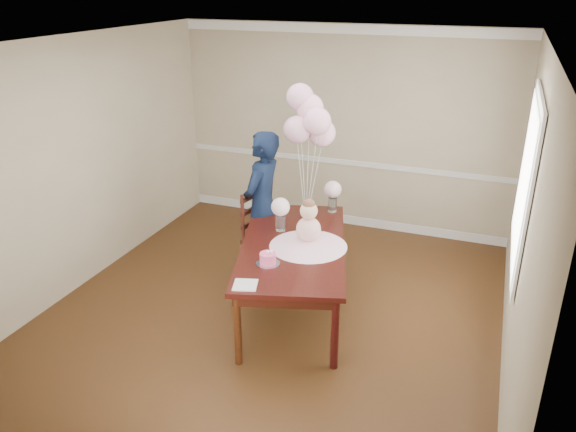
{
  "coord_description": "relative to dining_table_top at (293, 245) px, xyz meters",
  "views": [
    {
      "loc": [
        1.92,
        -4.62,
        3.21
      ],
      "look_at": [
        0.11,
        0.13,
        1.05
      ],
      "focal_mm": 35.0,
      "sensor_mm": 36.0,
      "label": 1
    }
  ],
  "objects": [
    {
      "name": "balloon_ribbon_d",
      "position": [
        -0.12,
        0.61,
        0.62
      ],
      "size": [
        0.11,
        0.08,
        1.16
      ],
      "primitive_type": "cylinder",
      "rotation": [
        -0.09,
        -0.07,
        0.29
      ],
      "color": "white",
      "rests_on": "balloon_weight"
    },
    {
      "name": "chair_slat_mid",
      "position": [
        -0.75,
        0.65,
        0.03
      ],
      "size": [
        0.1,
        0.39,
        0.05
      ],
      "primitive_type": "cube",
      "rotation": [
        0.0,
        0.0,
        -0.17
      ],
      "color": "#3A140F",
      "rests_on": "dining_chair_seat"
    },
    {
      "name": "cake_flower_a",
      "position": [
        -0.07,
        -0.5,
        0.15
      ],
      "size": [
        0.03,
        0.03,
        0.03
      ],
      "primitive_type": "sphere",
      "color": "white",
      "rests_on": "birthday_cake"
    },
    {
      "name": "balloon_weight",
      "position": [
        -0.06,
        0.57,
        0.04
      ],
      "size": [
        0.05,
        0.05,
        0.02
      ],
      "primitive_type": "cylinder",
      "rotation": [
        0.0,
        0.0,
        0.29
      ],
      "color": "white",
      "rests_on": "dining_table_top"
    },
    {
      "name": "chair_back_post_l",
      "position": [
        -0.78,
        0.47,
        -0.01
      ],
      "size": [
        0.05,
        0.05,
        0.55
      ],
      "primitive_type": "cylinder",
      "rotation": [
        0.0,
        0.0,
        -0.17
      ],
      "color": "#3D1710",
      "rests_on": "dining_chair_seat"
    },
    {
      "name": "dining_chair_seat",
      "position": [
        -0.56,
        0.62,
        -0.3
      ],
      "size": [
        0.5,
        0.5,
        0.05
      ],
      "primitive_type": "cube",
      "rotation": [
        0.0,
        0.0,
        -0.17
      ],
      "color": "#32180D",
      "rests_on": "chair_leg_fl"
    },
    {
      "name": "birthday_cake",
      "position": [
        -0.07,
        -0.5,
        0.08
      ],
      "size": [
        0.19,
        0.19,
        0.1
      ],
      "primitive_type": "cylinder",
      "rotation": [
        0.0,
        0.0,
        0.29
      ],
      "color": "#FF5087",
      "rests_on": "cake_platter"
    },
    {
      "name": "ceiling",
      "position": [
        -0.17,
        -0.13,
        1.96
      ],
      "size": [
        4.5,
        5.0,
        0.02
      ],
      "primitive_type": "cube",
      "color": "white",
      "rests_on": "wall_back"
    },
    {
      "name": "wall_left",
      "position": [
        -2.42,
        -0.13,
        0.61
      ],
      "size": [
        0.02,
        5.0,
        2.7
      ],
      "primitive_type": "cube",
      "color": "tan",
      "rests_on": "floor"
    },
    {
      "name": "table_leg_bl",
      "position": [
        -0.68,
        0.78,
        -0.38
      ],
      "size": [
        0.09,
        0.09,
        0.71
      ],
      "primitive_type": "cylinder",
      "rotation": [
        0.0,
        0.0,
        0.29
      ],
      "color": "black",
      "rests_on": "floor"
    },
    {
      "name": "dining_table_top",
      "position": [
        0.0,
        0.0,
        0.0
      ],
      "size": [
        1.56,
        2.25,
        0.05
      ],
      "primitive_type": "cube",
      "rotation": [
        0.0,
        0.0,
        0.29
      ],
      "color": "black",
      "rests_on": "table_leg_fl"
    },
    {
      "name": "table_leg_br",
      "position": [
        0.14,
        1.02,
        -0.38
      ],
      "size": [
        0.09,
        0.09,
        0.71
      ],
      "primitive_type": "cylinder",
      "rotation": [
        0.0,
        0.0,
        0.29
      ],
      "color": "black",
      "rests_on": "floor"
    },
    {
      "name": "window_blinds",
      "position": [
        2.04,
        0.37,
        0.81
      ],
      "size": [
        0.01,
        1.5,
        1.4
      ],
      "primitive_type": "cube",
      "color": "silver",
      "rests_on": "wall_right"
    },
    {
      "name": "napkin",
      "position": [
        -0.1,
        -0.93,
        0.03
      ],
      "size": [
        0.25,
        0.25,
        0.01
      ],
      "primitive_type": "cube",
      "rotation": [
        0.0,
        0.0,
        0.29
      ],
      "color": "silver",
      "rests_on": "dining_table_top"
    },
    {
      "name": "table_apron",
      "position": [
        0.0,
        0.0,
        -0.08
      ],
      "size": [
        1.43,
        2.12,
        0.1
      ],
      "primitive_type": "cube",
      "rotation": [
        0.0,
        0.0,
        0.29
      ],
      "color": "black",
      "rests_on": "table_leg_fl"
    },
    {
      "name": "roses_far",
      "position": [
        0.13,
        0.94,
        0.29
      ],
      "size": [
        0.19,
        0.19,
        0.19
      ],
      "primitive_type": "sphere",
      "color": "#F4CCD0",
      "rests_on": "rose_vase_far"
    },
    {
      "name": "balloon_d",
      "position": [
        -0.17,
        0.66,
        1.35
      ],
      "size": [
        0.29,
        0.29,
        0.29
      ],
      "primitive_type": "sphere",
      "color": "#E4A2C2",
      "rests_on": "balloon_ribbon_d"
    },
    {
      "name": "table_leg_fr",
      "position": [
        0.68,
        -0.78,
        -0.38
      ],
      "size": [
        0.09,
        0.09,
        0.71
      ],
      "primitive_type": "cylinder",
      "rotation": [
        0.0,
        0.0,
        0.29
      ],
      "color": "black",
      "rests_on": "floor"
    },
    {
      "name": "baby_head",
      "position": [
        0.16,
        -0.01,
        0.4
      ],
      "size": [
        0.17,
        0.17,
        0.17
      ],
      "primitive_type": "sphere",
      "color": "beige",
      "rests_on": "baby_torso"
    },
    {
      "name": "chair_leg_br",
      "position": [
        -0.35,
        0.76,
        -0.53
      ],
      "size": [
        0.05,
        0.05,
        0.42
      ],
      "primitive_type": "cylinder",
      "rotation": [
        0.0,
        0.0,
        -0.17
      ],
      "color": "#35120E",
      "rests_on": "floor"
    },
    {
      "name": "chair_rail_trim",
      "position": [
        -0.17,
        2.36,
        0.16
      ],
      "size": [
        4.5,
        0.02,
        0.07
      ],
      "primitive_type": "cube",
      "color": "silver",
      "rests_on": "wall_back"
    },
    {
      "name": "baby_hair",
      "position": [
        0.16,
        -0.01,
        0.46
      ],
      "size": [
        0.12,
        0.12,
        0.12
      ],
      "primitive_type": "sphere",
      "color": "brown",
      "rests_on": "baby_head"
    },
    {
      "name": "baseboard_trim",
      "position": [
        -0.17,
        2.36,
        -0.68
      ],
      "size": [
        4.5,
        0.02,
        0.12
      ],
      "primitive_type": "cube",
      "color": "silver",
      "rests_on": "floor"
    },
    {
      "name": "chair_slat_low",
      "position": [
        -0.75,
        0.65,
        -0.13
      ],
      "size": [
        0.1,
        0.39,
        0.05
      ],
      "primitive_type": "cube",
      "rotation": [
        0.0,
        0.0,
        -0.17
      ],
      "color": "black",
      "rests_on": "dining_chair_seat"
    },
    {
      "name": "wall_right",
      "position": [
        2.08,
        -0.13,
        0.61
      ],
      "size": [
        0.02,
        5.0,
        2.7
      ],
      "primitive_type": "cube",
      "color": "tan",
      "rests_on": "floor"
    },
    {
      "name": "crown_molding",
      "position": [
        -0.17,
        2.36,
        1.89
      ],
      "size": [
        4.5,
        0.02,
        0.12
      ],
      "primitive_type": "cube",
      "color": "white",
      "rests_on": "wall_back"
    },
    {
      "name": "table_leg_fl",
      "position": [
        -0.14,
        -1.02,
        -0.38
      ],
      "size": [
        0.09,
        0.09,
        0.71
      ],
      "primitive_type": "cylinder",
      "rotation": [
        0.0,
        0.0,
        0.29
      ],
      "color": "black",
      "rests_on": "floor"
    },
    {
      "name": "balloon_ribbon_a",
      "position": [
        -0.11,
        0.55,
        0.46
      ],
      "size": [
        0.09,
        0.03,
        0.85
      ],
      "primitive_type": "cylinder",
      "rotation": [
        0.0,
        -0.1,
        0.29
      ],
      "color": "white",
      "rests_on": "balloon_weight"
    },
    {
      "name": "cake_flower_b",
      "position": [
        -0.04,
        -0.47,
        0.15
      ],
      "size": [
        0.03,
        0.03,
        0.03
      ],
      "primitive_type": "sphere",
      "color": "white",
      "rests_on": "birthday_cake"
    },
    {
      "name": "cake_platter",
      "position": [
        -0.07,
        -0.5,
        0.03
      ],
      "size": [
        0.28,
        0.28,
        0.01
      ],
      "primitive_type": "cylinder",
      "rotation": [
        0.0,
        0.0,
        0.29
      ],
      "color": "#B5B5B9",
      "rests_on": "dining_table_top"
    },
    {
      "name": "balloon_c",
      "position": [
        -0.07,
        0.67,
        1.25
      ],
      "size": [
        0.29,
        0.29,
        0.29
      ],
      "primitive_type": "sphere",
      "color": "#FCB2CC",
      "rests_on": "balloon_ribbon_c"
    },
    {
      "name": "rose_vase_far",
      "position": [
        0.13,
        0.94,
        0.11
      ],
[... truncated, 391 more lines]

